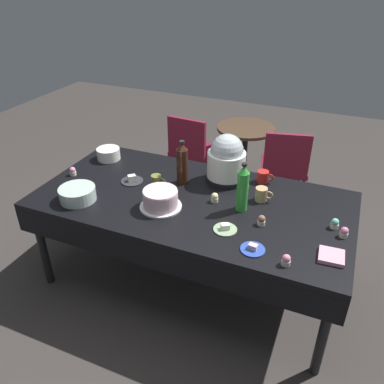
% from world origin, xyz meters
% --- Properties ---
extents(ground, '(9.00, 9.00, 0.00)m').
position_xyz_m(ground, '(0.00, 0.00, 0.00)').
color(ground, '#383330').
extents(potluck_table, '(2.20, 1.10, 0.75)m').
position_xyz_m(potluck_table, '(0.00, 0.00, 0.69)').
color(potluck_table, black).
rests_on(potluck_table, ground).
extents(frosted_layer_cake, '(0.29, 0.29, 0.13)m').
position_xyz_m(frosted_layer_cake, '(-0.15, -0.19, 0.81)').
color(frosted_layer_cake, silver).
rests_on(frosted_layer_cake, potluck_table).
extents(slow_cooker, '(0.30, 0.30, 0.37)m').
position_xyz_m(slow_cooker, '(0.13, 0.34, 0.92)').
color(slow_cooker, black).
rests_on(slow_cooker, potluck_table).
extents(glass_salad_bowl, '(0.25, 0.25, 0.10)m').
position_xyz_m(glass_salad_bowl, '(-0.72, -0.33, 0.80)').
color(glass_salad_bowl, '#B2C6BC').
rests_on(glass_salad_bowl, potluck_table).
extents(ceramic_snack_bowl, '(0.19, 0.19, 0.09)m').
position_xyz_m(ceramic_snack_bowl, '(-0.89, 0.31, 0.80)').
color(ceramic_snack_bowl, silver).
rests_on(ceramic_snack_bowl, potluck_table).
extents(dessert_plate_cobalt, '(0.14, 0.14, 0.04)m').
position_xyz_m(dessert_plate_cobalt, '(0.55, -0.39, 0.76)').
color(dessert_plate_cobalt, '#2D4CB2').
rests_on(dessert_plate_cobalt, potluck_table).
extents(dessert_plate_charcoal, '(0.17, 0.17, 0.05)m').
position_xyz_m(dessert_plate_charcoal, '(-0.51, 0.04, 0.76)').
color(dessert_plate_charcoal, '#2D2D33').
rests_on(dessert_plate_charcoal, potluck_table).
extents(dessert_plate_sage, '(0.15, 0.15, 0.04)m').
position_xyz_m(dessert_plate_sage, '(0.34, -0.27, 0.76)').
color(dessert_plate_sage, '#8CA87F').
rests_on(dessert_plate_sage, potluck_table).
extents(cupcake_berry, '(0.05, 0.05, 0.07)m').
position_xyz_m(cupcake_berry, '(-0.99, -0.05, 0.78)').
color(cupcake_berry, beige).
rests_on(cupcake_berry, potluck_table).
extents(cupcake_lemon, '(0.05, 0.05, 0.07)m').
position_xyz_m(cupcake_lemon, '(0.75, -0.44, 0.78)').
color(cupcake_lemon, beige).
rests_on(cupcake_lemon, potluck_table).
extents(cupcake_vanilla, '(0.05, 0.05, 0.07)m').
position_xyz_m(cupcake_vanilla, '(0.53, -0.12, 0.78)').
color(cupcake_vanilla, beige).
rests_on(cupcake_vanilla, potluck_table).
extents(cupcake_cocoa, '(0.05, 0.05, 0.07)m').
position_xyz_m(cupcake_cocoa, '(0.16, 0.02, 0.78)').
color(cupcake_cocoa, beige).
rests_on(cupcake_cocoa, potluck_table).
extents(cupcake_mint, '(0.05, 0.05, 0.07)m').
position_xyz_m(cupcake_mint, '(0.96, 0.02, 0.78)').
color(cupcake_mint, beige).
rests_on(cupcake_mint, potluck_table).
extents(cupcake_rose, '(0.05, 0.05, 0.07)m').
position_xyz_m(cupcake_rose, '(1.02, -0.05, 0.78)').
color(cupcake_rose, beige).
rests_on(cupcake_rose, potluck_table).
extents(soda_bottle_lime_soda, '(0.08, 0.08, 0.34)m').
position_xyz_m(soda_bottle_lime_soda, '(0.36, 0.00, 0.91)').
color(soda_bottle_lime_soda, green).
rests_on(soda_bottle_lime_soda, potluck_table).
extents(soda_bottle_cola, '(0.09, 0.09, 0.34)m').
position_xyz_m(soda_bottle_cola, '(-0.15, 0.18, 0.91)').
color(soda_bottle_cola, '#33190F').
rests_on(soda_bottle_cola, potluck_table).
extents(coffee_mug_olive, '(0.12, 0.08, 0.09)m').
position_xyz_m(coffee_mug_olive, '(-0.30, 0.05, 0.80)').
color(coffee_mug_olive, olive).
rests_on(coffee_mug_olive, potluck_table).
extents(coffee_mug_red, '(0.13, 0.09, 0.09)m').
position_xyz_m(coffee_mug_red, '(0.40, 0.43, 0.79)').
color(coffee_mug_red, '#B2231E').
rests_on(coffee_mug_red, potluck_table).
extents(coffee_mug_tan, '(0.13, 0.08, 0.10)m').
position_xyz_m(coffee_mug_tan, '(0.46, 0.16, 0.80)').
color(coffee_mug_tan, tan).
rests_on(coffee_mug_tan, potluck_table).
extents(paper_napkin_stack, '(0.15, 0.15, 0.02)m').
position_xyz_m(paper_napkin_stack, '(0.97, -0.29, 0.76)').
color(paper_napkin_stack, pink).
rests_on(paper_napkin_stack, potluck_table).
extents(maroon_chair_left, '(0.47, 0.47, 0.85)m').
position_xyz_m(maroon_chair_left, '(-0.56, 1.32, 0.49)').
color(maroon_chair_left, maroon).
rests_on(maroon_chair_left, ground).
extents(maroon_chair_right, '(0.53, 0.53, 0.85)m').
position_xyz_m(maroon_chair_right, '(0.42, 1.32, 0.49)').
color(maroon_chair_right, maroon).
rests_on(maroon_chair_right, ground).
extents(round_cafe_table, '(0.60, 0.60, 0.72)m').
position_xyz_m(round_cafe_table, '(-0.05, 1.55, 0.50)').
color(round_cafe_table, '#473323').
rests_on(round_cafe_table, ground).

